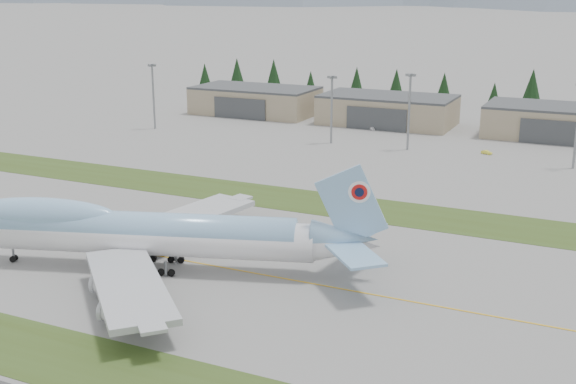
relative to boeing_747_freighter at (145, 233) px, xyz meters
The scene contains 12 objects.
ground 14.35m from the boeing_747_freighter, 27.90° to the left, with size 7000.00×7000.00×0.00m, color slate.
grass_strip_near 34.63m from the boeing_747_freighter, 70.77° to the right, with size 400.00×14.00×0.08m, color #374A1A.
grass_strip_far 52.57m from the boeing_747_freighter, 77.61° to the left, with size 400.00×18.00×0.08m, color #374A1A.
taxiway_line_main 14.35m from the boeing_747_freighter, 27.90° to the left, with size 400.00×0.40×0.02m, color gold.
boeing_747_freighter is the anchor object (origin of this frame).
hangar_left 166.56m from the boeing_747_freighter, 110.68° to the left, with size 48.00×26.60×10.80m.
hangar_center 155.87m from the boeing_747_freighter, 91.40° to the left, with size 48.00×26.60×10.80m.
hangar_right 165.65m from the boeing_747_freighter, 70.17° to the left, with size 48.00×26.60×10.80m.
floodlight_masts 119.23m from the boeing_747_freighter, 74.00° to the left, with size 192.48×7.18×23.82m.
service_vehicle_a 142.33m from the boeing_747_freighter, 92.02° to the left, with size 1.45×3.59×1.22m, color white.
service_vehicle_b 126.51m from the boeing_747_freighter, 72.13° to the left, with size 1.21×3.44×1.13m, color yellow.
conifer_belt 218.04m from the boeing_747_freighter, 87.10° to the left, with size 267.46×15.63×16.12m.
Camera 1 is at (62.94, -105.26, 48.61)m, focal length 45.00 mm.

